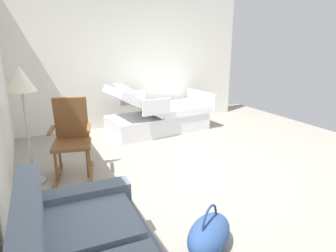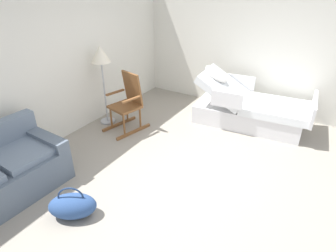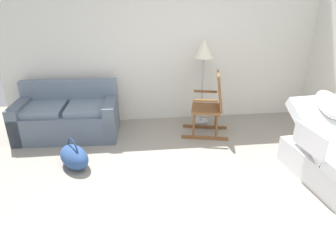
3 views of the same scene
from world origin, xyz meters
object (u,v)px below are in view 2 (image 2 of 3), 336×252
at_px(rocking_chair, 128,103).
at_px(duffel_bag, 73,206).
at_px(hospital_bed, 249,109).
at_px(floor_lamp, 101,59).

distance_m(rocking_chair, duffel_bag, 2.25).
relative_size(hospital_bed, rocking_chair, 2.04).
bearing_deg(floor_lamp, rocking_chair, -86.42).
distance_m(hospital_bed, duffel_bag, 3.54).
xyz_separation_m(floor_lamp, duffel_bag, (-2.05, -1.31, -1.07)).
xyz_separation_m(rocking_chair, duffel_bag, (-2.08, -0.80, -0.35)).
bearing_deg(floor_lamp, duffel_bag, -147.32).
bearing_deg(hospital_bed, rocking_chair, 125.39).
distance_m(floor_lamp, duffel_bag, 2.66).
relative_size(rocking_chair, duffel_bag, 1.63).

